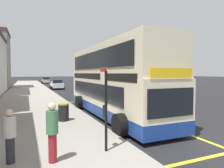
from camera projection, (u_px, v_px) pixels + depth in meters
ground_plane at (71, 88)px, 36.17m from camera, size 260.00×260.00×0.00m
pavement_near at (29, 89)px, 33.41m from camera, size 6.00×76.00×0.14m
double_decker_bus at (112, 83)px, 12.71m from camera, size 3.17×11.35×4.40m
bus_bay_markings at (113, 116)px, 12.76m from camera, size 3.15×14.20×0.01m
bus_stop_sign at (105, 103)px, 6.62m from camera, size 0.09×0.51×2.72m
parked_car_white_kerbside at (57, 84)px, 34.08m from camera, size 2.09×4.20×1.62m
parked_car_silver_ahead at (46, 80)px, 52.93m from camera, size 2.09×4.20×1.62m
pedestrian_waiting_near_sign at (10, 134)px, 5.68m from camera, size 0.34×0.34×1.56m
pedestrian_further_back at (52, 130)px, 5.74m from camera, size 0.34×0.34×1.74m
litter_bin at (64, 112)px, 10.82m from camera, size 0.59×0.59×0.95m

